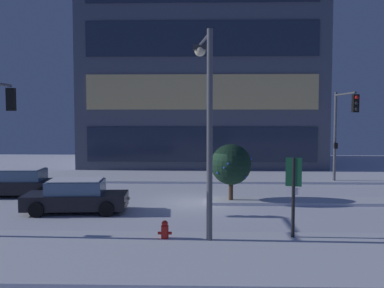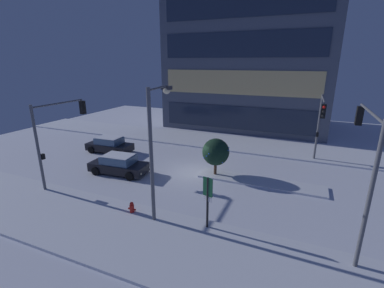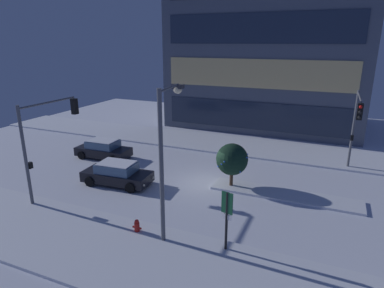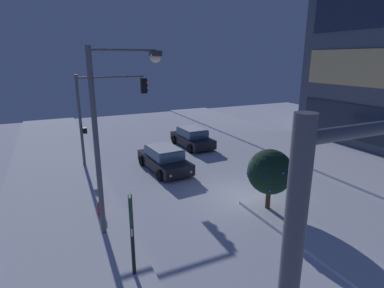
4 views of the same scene
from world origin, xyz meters
The scene contains 14 objects.
ground centered at (0.00, 0.00, 0.00)m, with size 52.00×52.00×0.00m, color silver.
curb_strip_near centered at (0.00, -8.64, 0.07)m, with size 52.00×5.20×0.14m, color silver.
curb_strip_far centered at (0.00, 8.64, 0.07)m, with size 52.00×5.20×0.14m, color silver.
median_strip centered at (4.91, 0.19, 0.07)m, with size 9.00×1.80×0.14m, color silver.
office_tower_main centered at (-0.04, 19.21, 14.27)m, with size 19.94×12.95×28.54m.
car_near centered at (-5.56, -2.34, 0.71)m, with size 4.73×2.37×1.49m.
car_far centered at (-9.65, 1.53, 0.71)m, with size 4.53×2.23×1.49m.
traffic_light_corner_near_left centered at (-8.27, -5.09, 4.04)m, with size 0.32×4.55×5.87m.
traffic_light_corner_near_right centered at (10.04, -4.70, 4.55)m, with size 0.32×5.49×6.45m.
traffic_light_corner_far_right centered at (8.56, 5.24, 3.99)m, with size 0.32×4.18×5.81m.
street_lamp_arched centered at (0.29, -6.33, 4.76)m, with size 0.74×2.82×7.25m.
fire_hydrant centered at (-1.14, -6.97, 0.37)m, with size 0.48×0.26×0.77m.
parking_info_sign centered at (3.32, -6.66, 1.87)m, with size 0.55×0.20×2.92m.
decorated_tree_median centered at (1.54, 0.10, 1.91)m, with size 2.05×2.06×2.94m.
Camera 2 is at (7.33, -18.15, 8.39)m, focal length 25.15 mm.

